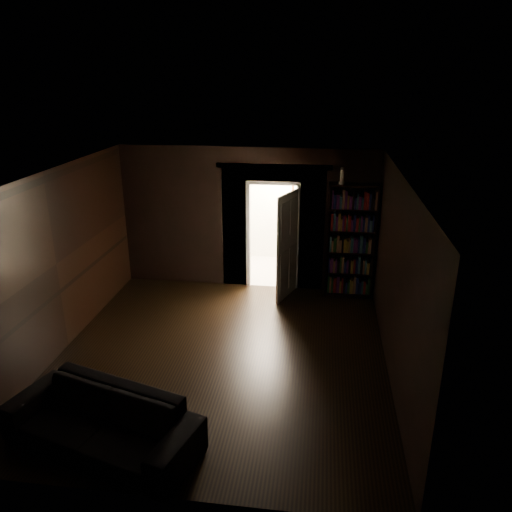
{
  "coord_description": "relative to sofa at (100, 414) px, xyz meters",
  "views": [
    {
      "loc": [
        1.41,
        -6.53,
        4.14
      ],
      "look_at": [
        0.42,
        0.9,
        1.34
      ],
      "focal_mm": 35.0,
      "sensor_mm": 36.0,
      "label": 1
    }
  ],
  "objects": [
    {
      "name": "ground",
      "position": [
        0.98,
        2.1,
        -0.44
      ],
      "size": [
        5.5,
        5.5,
        0.0
      ],
      "primitive_type": "plane",
      "color": "black",
      "rests_on": "ground"
    },
    {
      "name": "room_walls",
      "position": [
        0.97,
        3.17,
        1.24
      ],
      "size": [
        5.02,
        5.61,
        2.84
      ],
      "color": "black",
      "rests_on": "ground"
    },
    {
      "name": "kitchen_alcove",
      "position": [
        1.48,
        5.97,
        0.77
      ],
      "size": [
        2.2,
        1.8,
        2.6
      ],
      "color": "#B7ADA0",
      "rests_on": "ground"
    },
    {
      "name": "sofa",
      "position": [
        0.0,
        0.0,
        0.0
      ],
      "size": [
        2.5,
        1.62,
        0.89
      ],
      "primitive_type": "imported",
      "rotation": [
        0.0,
        0.0,
        -0.29
      ],
      "color": "black",
      "rests_on": "ground"
    },
    {
      "name": "bookshelf",
      "position": [
        2.98,
        4.65,
        0.66
      ],
      "size": [
        0.93,
        0.41,
        2.2
      ],
      "primitive_type": "cube",
      "rotation": [
        0.0,
        0.0,
        -0.1
      ],
      "color": "black",
      "rests_on": "ground"
    },
    {
      "name": "refrigerator",
      "position": [
        2.07,
        6.21,
        0.38
      ],
      "size": [
        0.94,
        0.91,
        1.65
      ],
      "primitive_type": "cube",
      "rotation": [
        0.0,
        0.0,
        0.4
      ],
      "color": "white",
      "rests_on": "ground"
    },
    {
      "name": "door",
      "position": [
        1.8,
        4.43,
        0.58
      ],
      "size": [
        0.34,
        0.81,
        2.05
      ],
      "primitive_type": "cube",
      "rotation": [
        0.0,
        0.0,
        1.21
      ],
      "color": "silver",
      "rests_on": "ground"
    },
    {
      "name": "figurine",
      "position": [
        2.74,
        4.61,
        1.91
      ],
      "size": [
        0.13,
        0.13,
        0.31
      ],
      "primitive_type": "cube",
      "rotation": [
        0.0,
        0.0,
        0.27
      ],
      "color": "white",
      "rests_on": "bookshelf"
    },
    {
      "name": "bottles",
      "position": [
        1.98,
        6.14,
        1.33
      ],
      "size": [
        0.61,
        0.09,
        0.25
      ],
      "primitive_type": "cube",
      "rotation": [
        0.0,
        0.0,
        0.02
      ],
      "color": "black",
      "rests_on": "refrigerator"
    }
  ]
}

